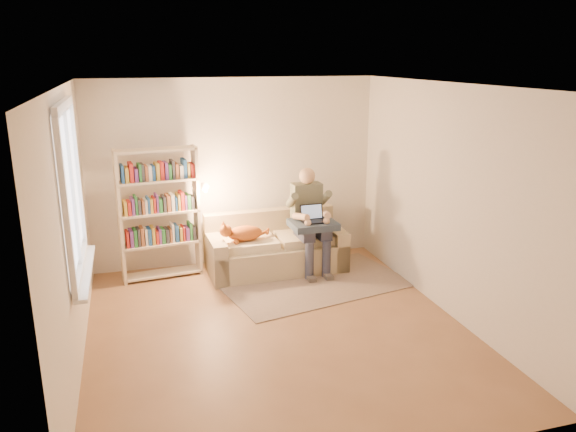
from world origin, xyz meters
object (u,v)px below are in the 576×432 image
object	(u,v)px
cat	(245,233)
bookshelf	(159,207)
person	(310,215)
laptop	(313,217)
sofa	(275,250)

from	to	relation	value
cat	bookshelf	size ratio (longest dim) A/B	0.40
person	laptop	world-z (taller)	person
sofa	cat	bearing A→B (deg)	-165.28
person	laptop	size ratio (longest dim) A/B	4.43
sofa	laptop	distance (m)	0.74
laptop	bookshelf	world-z (taller)	bookshelf
sofa	cat	size ratio (longest dim) A/B	2.68
person	bookshelf	bearing A→B (deg)	170.03
cat	sofa	bearing A→B (deg)	14.72
cat	laptop	xyz separation A→B (m)	(0.91, -0.14, 0.18)
sofa	laptop	world-z (taller)	laptop
laptop	bookshelf	xyz separation A→B (m)	(-1.98, 0.43, 0.17)
sofa	person	size ratio (longest dim) A/B	1.33
bookshelf	laptop	bearing A→B (deg)	-18.84
sofa	laptop	bearing A→B (deg)	-31.76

